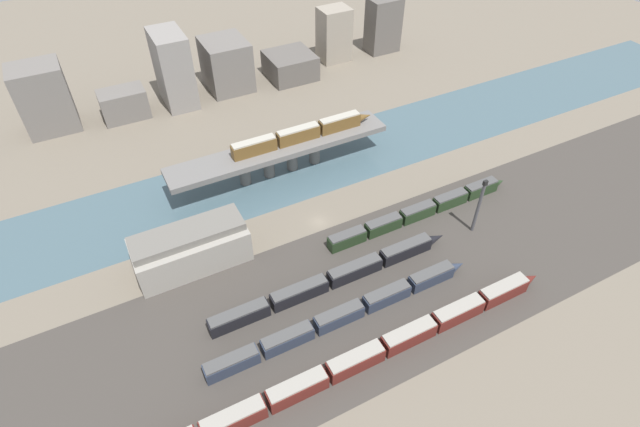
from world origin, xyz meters
name	(u,v)px	position (x,y,z in m)	size (l,w,h in m)	color
ground_plane	(319,222)	(0.00, 0.00, 0.00)	(400.00, 400.00, 0.00)	#756B5B
railbed_yard	(370,291)	(0.00, -24.00, 0.00)	(280.00, 42.00, 0.01)	#423D38
river_water	(281,172)	(0.00, 22.64, 0.00)	(320.00, 27.56, 0.01)	#47606B
bridge	(280,151)	(0.00, 22.64, 6.84)	(60.84, 9.53, 8.52)	slate
train_on_bridge	(302,133)	(6.83, 22.64, 10.44)	(41.08, 2.71, 3.93)	brown
train_yard_near	(362,358)	(-10.56, -38.09, 1.87)	(86.90, 3.09, 3.80)	#5B1E19
train_yard_mid	(345,314)	(-8.45, -27.87, 1.67)	(59.54, 2.81, 3.42)	#2D384C
train_yard_far	(334,279)	(-5.98, -18.79, 1.73)	(57.18, 2.84, 3.53)	black
train_yard_outer	(421,211)	(23.55, -9.65, 1.69)	(52.38, 2.78, 3.45)	#23381E
warehouse_building	(191,247)	(-31.04, 1.39, 4.72)	(24.72, 11.06, 9.93)	#9E998E
signal_tower	(479,206)	(31.64, -19.48, 7.73)	(1.00, 0.76, 15.23)	#4C4C51
city_block_far_left	(44,98)	(-52.49, 74.70, 10.08)	(14.39, 12.18, 20.15)	slate
city_block_left	(124,104)	(-31.66, 70.78, 4.60)	(13.82, 8.66, 9.21)	slate
city_block_center	(173,69)	(-14.29, 72.29, 11.67)	(9.56, 15.73, 23.34)	gray
city_block_right	(226,64)	(3.62, 74.50, 8.22)	(14.09, 15.91, 16.44)	slate
city_block_far_right	(290,65)	(25.57, 71.49, 4.22)	(15.79, 15.41, 8.44)	#605B56
city_block_tall	(334,35)	(45.71, 76.48, 9.52)	(10.80, 8.82, 19.03)	gray
city_block_low	(383,25)	(65.80, 74.84, 9.85)	(11.89, 8.14, 19.70)	#605B56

